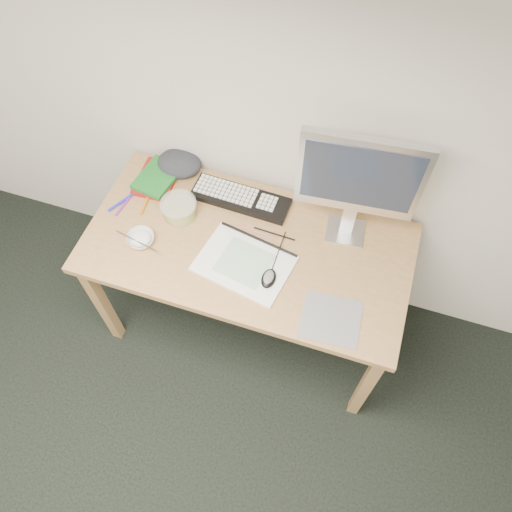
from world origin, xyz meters
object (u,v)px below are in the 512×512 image
at_px(monitor, 359,179).
at_px(rice_bowl, 141,239).
at_px(desk, 248,256).
at_px(sketchpad, 244,263).
at_px(keyboard, 241,199).

distance_m(monitor, rice_bowl, 0.94).
distance_m(desk, sketchpad, 0.13).
bearing_deg(desk, keyboard, 115.59).
height_order(desk, monitor, monitor).
relative_size(sketchpad, monitor, 0.69).
bearing_deg(monitor, rice_bowl, -163.57).
distance_m(desk, monitor, 0.61).
relative_size(keyboard, monitor, 0.81).
bearing_deg(sketchpad, keyboard, 121.78).
bearing_deg(desk, monitor, 28.07).
distance_m(keyboard, rice_bowl, 0.48).
xyz_separation_m(sketchpad, rice_bowl, (-0.46, -0.03, 0.01)).
xyz_separation_m(desk, keyboard, (-0.11, 0.22, 0.10)).
distance_m(keyboard, monitor, 0.59).
bearing_deg(desk, sketchpad, -78.98).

